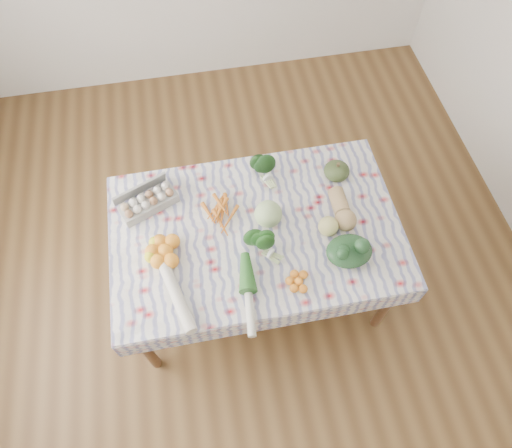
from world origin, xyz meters
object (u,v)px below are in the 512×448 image
kabocha_squash (337,171)px  grapefruit (328,226)px  butternut_squash (342,209)px  egg_carton (149,203)px  cabbage (268,214)px  dining_table (256,236)px

kabocha_squash → grapefruit: bearing=-112.7°
kabocha_squash → grapefruit: 0.40m
butternut_squash → kabocha_squash: bearing=80.5°
egg_carton → cabbage: bearing=-41.9°
egg_carton → butternut_squash: (1.09, -0.26, 0.02)m
dining_table → kabocha_squash: kabocha_squash is taller
dining_table → kabocha_squash: 0.63m
kabocha_squash → cabbage: (-0.47, -0.24, 0.03)m
dining_table → cabbage: size_ratio=10.14×
dining_table → egg_carton: (-0.59, 0.26, 0.13)m
grapefruit → egg_carton: bearing=160.2°
dining_table → grapefruit: (0.39, -0.09, 0.14)m
grapefruit → kabocha_squash: bearing=67.3°
grapefruit → dining_table: bearing=167.2°
cabbage → grapefruit: (0.32, -0.13, -0.02)m
cabbage → butternut_squash: (0.43, -0.03, -0.02)m
cabbage → butternut_squash: bearing=-4.6°
egg_carton → grapefruit: size_ratio=2.94×
cabbage → butternut_squash: cabbage is taller
egg_carton → kabocha_squash: kabocha_squash is taller
egg_carton → kabocha_squash: bearing=-22.4°
dining_table → butternut_squash: 0.52m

